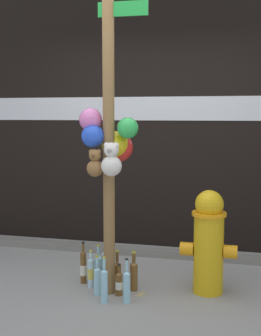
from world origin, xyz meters
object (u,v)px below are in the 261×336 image
Objects in this scene: memorial_post at (109,116)px; bottle_10 at (117,274)px; bottle_2 at (110,268)px; bottle_4 at (106,265)px; bottle_5 at (104,284)px; fire_hydrant at (209,241)px; bottle_6 at (91,272)px; bottle_1 at (119,283)px; bottle_8 at (134,275)px; bottle_9 at (127,286)px; bottle_0 at (97,280)px; bottle_7 at (99,269)px; bottle_3 at (83,267)px.

memorial_post is 1.42m from bottle_10.
bottle_2 is 0.11m from bottle_4.
bottle_5 is (0.14, -0.48, 0.00)m from bottle_4.
bottle_10 is (-0.80, -0.10, -0.33)m from fire_hydrant.
memorial_post is at bearing -12.65° from bottle_6.
bottle_2 reaches higher than bottle_10.
bottle_1 is at bearing -54.75° from bottle_4.
bottle_10 reaches higher than bottle_6.
fire_hydrant is at bearing -2.42° from bottle_4.
bottle_8 is (0.24, -0.07, -0.02)m from bottle_2.
memorial_post reaches higher than bottle_6.
fire_hydrant reaches higher than bottle_8.
memorial_post is 1.42m from bottle_9.
bottle_7 is at bearing 105.15° from bottle_0.
bottle_7 reaches higher than bottle_6.
bottle_0 is at bearing 126.76° from bottle_5.
bottle_6 is 0.91× the size of bottle_9.
bottle_8 is at bearing -9.43° from bottle_7.
bottle_1 is 0.26m from bottle_2.
bottle_6 is at bearing -113.46° from bottle_4.
bottle_7 reaches higher than bottle_8.
bottle_9 is (0.40, -0.25, 0.00)m from bottle_6.
bottle_3 is at bearing 172.73° from bottle_10.
memorial_post is 8.64× the size of bottle_6.
memorial_post reaches higher than bottle_1.
bottle_0 is 0.85× the size of bottle_2.
fire_hydrant is at bearing 12.74° from memorial_post.
bottle_9 is (0.20, -0.21, -1.39)m from memorial_post.
bottle_4 is 0.54m from bottle_9.
bottle_6 is at bearing 126.15° from bottle_5.
bottle_5 is at bearing -92.53° from bottle_10.
bottle_10 is at bearing 173.54° from bottle_8.
bottle_2 is 1.19× the size of bottle_6.
bottle_2 reaches higher than bottle_1.
bottle_2 is at bearing 81.75° from bottle_0.
memorial_post is 7.64× the size of bottle_4.
bottle_3 is (-0.30, 0.13, -1.38)m from memorial_post.
bottle_5 is at bearing -151.40° from fire_hydrant.
fire_hydrant reaches higher than bottle_5.
bottle_0 reaches higher than bottle_1.
bottle_9 is at bearing -60.95° from bottle_10.
bottle_4 is 0.10m from bottle_7.
fire_hydrant reaches higher than bottle_7.
memorial_post is 1.41m from bottle_6.
bottle_4 reaches higher than bottle_3.
bottle_9 reaches higher than bottle_6.
bottle_0 is at bearing -126.11° from memorial_post.
bottle_1 is at bearing 67.39° from bottle_5.
bottle_8 is (0.20, 0.07, -1.39)m from memorial_post.
bottle_3 is 1.00× the size of bottle_4.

